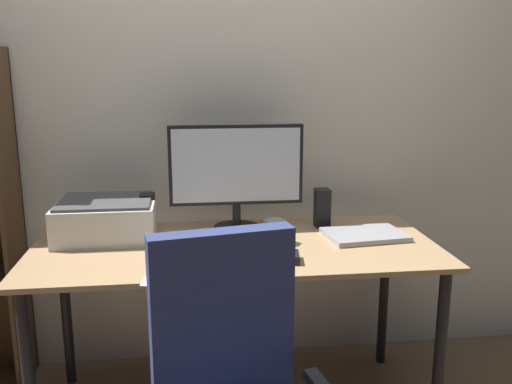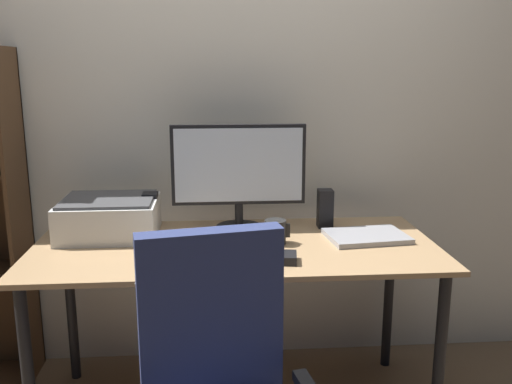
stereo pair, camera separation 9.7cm
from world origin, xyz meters
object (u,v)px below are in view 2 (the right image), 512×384
Objects in this scene: mouse at (289,258)px; speaker_left at (151,212)px; monitor at (239,170)px; laptop at (367,236)px; coffee_mug at (275,232)px; printer at (109,217)px; desk at (235,263)px; keyboard at (233,261)px; speaker_right at (325,209)px.

speaker_left is (-0.54, 0.43, 0.07)m from mouse.
monitor is at bearing 1.18° from speaker_left.
coffee_mug is at bearing 178.30° from laptop.
speaker_left reaches higher than coffee_mug.
printer is at bearing -173.98° from monitor.
desk is 0.45m from speaker_left.
keyboard is 2.82× the size of coffee_mug.
desk is 9.49× the size of speaker_left.
keyboard is at bearing -94.13° from desk.
desk is 0.55m from laptop.
speaker_right is at bearing 27.99° from desk.
monitor is 0.34m from coffee_mug.
desk is 0.21m from coffee_mug.
speaker_left is (-0.34, 0.44, 0.08)m from keyboard.
coffee_mug is at bearing 52.40° from keyboard.
mouse is at bearing -49.33° from desk.
monitor is (0.03, 0.22, 0.34)m from desk.
keyboard is 0.64m from printer.
laptop is 0.24m from speaker_right.
laptop is 0.80× the size of printer.
monitor reaches higher than speaker_right.
speaker_right reaches higher than mouse.
printer is (-0.68, 0.17, 0.03)m from coffee_mug.
monitor is at bearing 85.93° from keyboard.
desk is at bearing 87.17° from keyboard.
monitor is at bearing 153.21° from laptop.
coffee_mug reaches higher than desk.
monitor reaches higher than printer.
keyboard is 1.71× the size of speaker_left.
coffee_mug is (0.16, 0.00, 0.13)m from desk.
speaker_left is (-0.52, 0.22, 0.04)m from coffee_mug.
desk is at bearing -179.97° from coffee_mug.
coffee_mug is (0.18, 0.22, 0.04)m from keyboard.
speaker_left is 0.43× the size of printer.
mouse is 0.93× the size of coffee_mug.
printer is (-1.07, 0.13, 0.07)m from laptop.
speaker_right is at bearing 120.74° from laptop.
printer reaches higher than desk.
coffee_mug is 0.61× the size of speaker_left.
desk is at bearing -31.34° from speaker_left.
printer is at bearing -176.92° from speaker_right.
monitor is 1.44× the size of printer.
speaker_left is at bearing 157.33° from coffee_mug.
coffee_mug is at bearing -58.65° from monitor.
printer reaches higher than keyboard.
speaker_right reaches higher than keyboard.
coffee_mug is 0.61× the size of speaker_right.
printer reaches higher than coffee_mug.
laptop is (0.52, -0.19, -0.25)m from monitor.
speaker_left reaches higher than printer.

